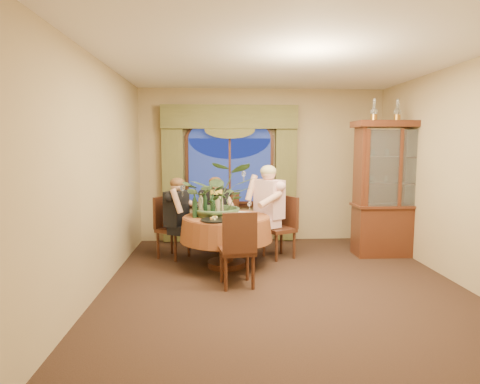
{
  "coord_description": "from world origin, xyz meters",
  "views": [
    {
      "loc": [
        -0.81,
        -4.92,
        1.75
      ],
      "look_at": [
        -0.5,
        0.81,
        1.1
      ],
      "focal_mm": 30.0,
      "sensor_mm": 36.0,
      "label": 1
    }
  ],
  "objects": [
    {
      "name": "tasting_paper_0",
      "position": [
        -0.48,
        0.67,
        0.75
      ],
      "size": [
        0.33,
        0.36,
        0.0
      ],
      "primitive_type": "cube",
      "rotation": [
        0.0,
        0.0,
        0.51
      ],
      "color": "white",
      "rests_on": "dining_table"
    },
    {
      "name": "wine_bottle_3",
      "position": [
        -1.01,
        0.97,
        0.92
      ],
      "size": [
        0.07,
        0.07,
        0.33
      ],
      "primitive_type": "cylinder",
      "color": "black",
      "rests_on": "dining_table"
    },
    {
      "name": "wine_bottle_0",
      "position": [
        -1.15,
        0.71,
        0.92
      ],
      "size": [
        0.07,
        0.07,
        0.33
      ],
      "primitive_type": "cylinder",
      "color": "black",
      "rests_on": "dining_table"
    },
    {
      "name": "arched_transom",
      "position": [
        -0.6,
        2.43,
        2.08
      ],
      "size": [
        1.6,
        0.06,
        0.44
      ],
      "primitive_type": null,
      "color": "navy",
      "rests_on": "wall_back"
    },
    {
      "name": "tasting_paper_2",
      "position": [
        -0.73,
        0.53,
        0.75
      ],
      "size": [
        0.29,
        0.35,
        0.0
      ],
      "primitive_type": "cube",
      "rotation": [
        0.0,
        0.0,
        0.29
      ],
      "color": "white",
      "rests_on": "dining_table"
    },
    {
      "name": "dining_table",
      "position": [
        -0.7,
        0.81,
        0.38
      ],
      "size": [
        1.73,
        1.73,
        0.75
      ],
      "primitive_type": "cylinder",
      "rotation": [
        0.0,
        0.0,
        0.35
      ],
      "color": "maroon",
      "rests_on": "floor"
    },
    {
      "name": "cheese_platter",
      "position": [
        -0.86,
        0.43,
        0.76
      ],
      "size": [
        0.4,
        0.4,
        0.02
      ],
      "primitive_type": "cylinder",
      "color": "black",
      "rests_on": "dining_table"
    },
    {
      "name": "person_scarf",
      "position": [
        -0.86,
        1.68,
        0.63
      ],
      "size": [
        0.52,
        0.49,
        1.26
      ],
      "primitive_type": null,
      "rotation": [
        0.0,
        0.0,
        -2.95
      ],
      "color": "black",
      "rests_on": "floor"
    },
    {
      "name": "chair_back_right",
      "position": [
        -0.67,
        1.77,
        0.48
      ],
      "size": [
        0.43,
        0.43,
        0.96
      ],
      "primitive_type": "cube",
      "rotation": [
        0.0,
        0.0,
        -3.18
      ],
      "color": "black",
      "rests_on": "floor"
    },
    {
      "name": "chair_front_left",
      "position": [
        -0.58,
        -0.01,
        0.48
      ],
      "size": [
        0.47,
        0.47,
        0.96
      ],
      "primitive_type": "cube",
      "rotation": [
        0.0,
        0.0,
        0.14
      ],
      "color": "black",
      "rests_on": "floor"
    },
    {
      "name": "drapery_right",
      "position": [
        0.43,
        2.38,
        1.18
      ],
      "size": [
        0.38,
        0.14,
        2.32
      ],
      "primitive_type": "cube",
      "color": "#4D4D26",
      "rests_on": "floor"
    },
    {
      "name": "drapery_left",
      "position": [
        -1.63,
        2.38,
        1.18
      ],
      "size": [
        0.38,
        0.14,
        2.32
      ],
      "primitive_type": "cube",
      "color": "#4D4D26",
      "rests_on": "floor"
    },
    {
      "name": "tasting_paper_1",
      "position": [
        -0.44,
        1.03,
        0.75
      ],
      "size": [
        0.3,
        0.35,
        0.0
      ],
      "primitive_type": "cube",
      "rotation": [
        0.0,
        0.0,
        -0.33
      ],
      "color": "white",
      "rests_on": "dining_table"
    },
    {
      "name": "stoneware_vase",
      "position": [
        -0.8,
        0.9,
        0.89
      ],
      "size": [
        0.15,
        0.15,
        0.27
      ],
      "primitive_type": null,
      "color": "tan",
      "rests_on": "dining_table"
    },
    {
      "name": "centerpiece_plant",
      "position": [
        -0.8,
        0.92,
        1.41
      ],
      "size": [
        1.05,
        1.17,
        0.91
      ],
      "primitive_type": "imported",
      "color": "#39532F",
      "rests_on": "dining_table"
    },
    {
      "name": "oil_lamp_center",
      "position": [
        2.0,
        1.3,
        2.32
      ],
      "size": [
        0.11,
        0.11,
        0.34
      ],
      "primitive_type": null,
      "color": "#A5722D",
      "rests_on": "china_cabinet"
    },
    {
      "name": "wall_back",
      "position": [
        0.0,
        2.5,
        1.4
      ],
      "size": [
        4.5,
        0.0,
        4.5
      ],
      "primitive_type": "plane",
      "rotation": [
        1.57,
        0.0,
        0.0
      ],
      "color": "#98835A",
      "rests_on": "ground"
    },
    {
      "name": "window",
      "position": [
        -0.6,
        2.43,
        1.3
      ],
      "size": [
        1.62,
        0.1,
        1.32
      ],
      "primitive_type": null,
      "color": "navy",
      "rests_on": "wall_back"
    },
    {
      "name": "chair_back",
      "position": [
        -1.53,
        1.33,
        0.48
      ],
      "size": [
        0.58,
        0.58,
        0.96
      ],
      "primitive_type": "cube",
      "rotation": [
        0.0,
        0.0,
        -2.13
      ],
      "color": "black",
      "rests_on": "floor"
    },
    {
      "name": "floor",
      "position": [
        0.0,
        0.0,
        0.0
      ],
      "size": [
        5.0,
        5.0,
        0.0
      ],
      "primitive_type": "plane",
      "color": "black",
      "rests_on": "ground"
    },
    {
      "name": "oil_lamp_left",
      "position": [
        1.62,
        1.3,
        2.32
      ],
      "size": [
        0.11,
        0.11,
        0.34
      ],
      "primitive_type": null,
      "color": "#A5722D",
      "rests_on": "china_cabinet"
    },
    {
      "name": "swag_valance",
      "position": [
        -0.6,
        2.35,
        2.28
      ],
      "size": [
        2.45,
        0.16,
        0.42
      ],
      "primitive_type": null,
      "color": "#4D4D26",
      "rests_on": "wall_back"
    },
    {
      "name": "wine_bottle_2",
      "position": [
        -1.07,
        0.93,
        0.92
      ],
      "size": [
        0.07,
        0.07,
        0.33
      ],
      "primitive_type": "cylinder",
      "color": "tan",
      "rests_on": "dining_table"
    },
    {
      "name": "ceiling",
      "position": [
        0.0,
        0.0,
        2.8
      ],
      "size": [
        5.0,
        5.0,
        0.0
      ],
      "primitive_type": "plane",
      "rotation": [
        3.14,
        0.0,
        0.0
      ],
      "color": "white",
      "rests_on": "wall_back"
    },
    {
      "name": "olive_bowl",
      "position": [
        -0.68,
        0.76,
        0.77
      ],
      "size": [
        0.15,
        0.15,
        0.05
      ],
      "primitive_type": "imported",
      "color": "#485C2F",
      "rests_on": "dining_table"
    },
    {
      "name": "oil_lamp_right",
      "position": [
        2.37,
        1.3,
        2.32
      ],
      "size": [
        0.11,
        0.11,
        0.34
      ],
      "primitive_type": null,
      "color": "#A5722D",
      "rests_on": "china_cabinet"
    },
    {
      "name": "wine_glass_person_scarf",
      "position": [
        -0.78,
        1.25,
        0.84
      ],
      "size": [
        0.07,
        0.07,
        0.18
      ],
      "primitive_type": null,
      "color": "silver",
      "rests_on": "dining_table"
    },
    {
      "name": "wine_glass_person_back",
      "position": [
        -1.1,
        1.0,
        0.84
      ],
      "size": [
        0.07,
        0.07,
        0.18
      ],
      "primitive_type": null,
      "color": "silver",
      "rests_on": "dining_table"
    },
    {
      "name": "person_back",
      "position": [
        -1.45,
        1.16,
        0.64
      ],
      "size": [
        0.58,
        0.6,
        1.29
      ],
      "primitive_type": null,
      "rotation": [
        0.0,
        0.0,
        -2.0
      ],
      "color": "black",
      "rests_on": "floor"
    },
    {
      "name": "chair_right",
      "position": [
        0.14,
        1.24,
        0.48
      ],
      "size": [
        0.57,
        0.57,
        0.96
      ],
      "primitive_type": "cube",
      "rotation": [
        0.0,
        0.0,
        -4.24
      ],
      "color": "black",
      "rests_on": "floor"
    },
    {
      "name": "person_pink",
      "position": [
        -0.01,
        1.32,
        0.73
      ],
      "size": [
        0.7,
        0.71,
        1.47
      ],
      "primitive_type": null,
      "rotation": [
        0.0,
        0.0,
        -4.08
      ],
      "color": "beige",
      "rests_on": "floor"
    },
    {
      "name": "wall_right",
      "position": [
        2.25,
        0.0,
        1.4
      ],
      "size": [
        0.0,
        5.0,
        5.0
      ],
      "primitive_type": "plane",
      "rotation": [
        1.57,
        0.0,
        -1.57
      ],
      "color": "#98835A",
      "rests_on": "ground"
    },
    {
      "name": "wine_glass_person_pink",
      "position": [
        -0.34,
        1.07,
        0.84
      ],
      "size": [
        0.07,
        0.07,
        0.18
      ],
      "primitive_type": null,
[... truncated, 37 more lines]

